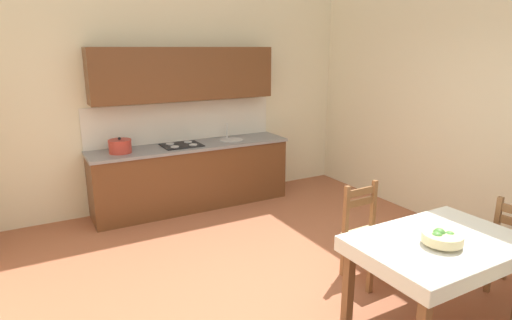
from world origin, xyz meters
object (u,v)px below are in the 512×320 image
kitchen_cabinetry (190,147)px  fruit_bowl (442,238)px  dining_chair_kitchen_side (369,235)px  dining_table (438,255)px

kitchen_cabinetry → fruit_bowl: (0.66, -3.59, -0.04)m
kitchen_cabinetry → fruit_bowl: size_ratio=9.18×
dining_chair_kitchen_side → kitchen_cabinetry: bearing=106.5°
fruit_bowl → dining_table: bearing=41.3°
kitchen_cabinetry → dining_table: size_ratio=2.04×
dining_table → fruit_bowl: 0.22m
dining_table → dining_chair_kitchen_side: size_ratio=1.45×
dining_chair_kitchen_side → dining_table: bearing=-94.5°
dining_table → fruit_bowl: bearing=-138.7°
kitchen_cabinetry → fruit_bowl: bearing=-79.6°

